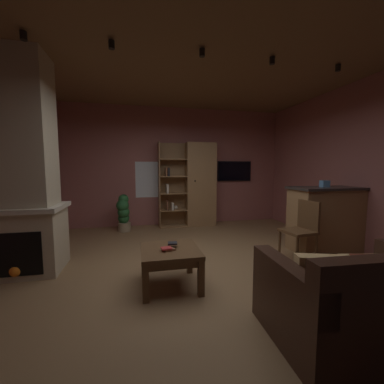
{
  "coord_description": "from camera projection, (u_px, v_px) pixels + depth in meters",
  "views": [
    {
      "loc": [
        -0.8,
        -3.19,
        1.41
      ],
      "look_at": [
        0.0,
        0.4,
        1.05
      ],
      "focal_mm": 22.8,
      "sensor_mm": 36.0,
      "label": 1
    }
  ],
  "objects": [
    {
      "name": "stone_fireplace",
      "position": [
        21.0,
        176.0,
        3.21
      ],
      "size": [
        0.99,
        0.78,
        2.88
      ],
      "color": "#BCAD8E",
      "rests_on": "ground"
    },
    {
      "name": "track_light_spot_2",
      "position": [
        202.0,
        53.0,
        2.97
      ],
      "size": [
        0.07,
        0.07,
        0.09
      ],
      "primitive_type": "cylinder",
      "color": "black"
    },
    {
      "name": "dining_chair",
      "position": [
        302.0,
        227.0,
        3.69
      ],
      "size": [
        0.47,
        0.47,
        0.92
      ],
      "color": "brown",
      "rests_on": "ground"
    },
    {
      "name": "table_book_0",
      "position": [
        169.0,
        249.0,
        2.85
      ],
      "size": [
        0.15,
        0.14,
        0.02
      ],
      "primitive_type": "cube",
      "rotation": [
        0.0,
        0.0,
        0.29
      ],
      "color": "brown",
      "rests_on": "coffee_table"
    },
    {
      "name": "table_book_2",
      "position": [
        173.0,
        243.0,
        2.95
      ],
      "size": [
        0.12,
        0.11,
        0.02
      ],
      "primitive_type": "cube",
      "rotation": [
        0.0,
        0.0,
        -0.1
      ],
      "color": "black",
      "rests_on": "coffee_table"
    },
    {
      "name": "wall_right",
      "position": [
        373.0,
        166.0,
        3.89
      ],
      "size": [
        0.06,
        5.73,
        2.88
      ],
      "primitive_type": "cube",
      "color": "#9E5B56",
      "rests_on": "ground"
    },
    {
      "name": "ceiling",
      "position": [
        199.0,
        52.0,
        3.13
      ],
      "size": [
        5.71,
        5.73,
        0.02
      ],
      "primitive_type": "cube",
      "color": "brown"
    },
    {
      "name": "track_light_spot_4",
      "position": [
        338.0,
        68.0,
        3.42
      ],
      "size": [
        0.07,
        0.07,
        0.09
      ],
      "primitive_type": "cylinder",
      "color": "black"
    },
    {
      "name": "bookshelf_cabinet",
      "position": [
        197.0,
        185.0,
        5.99
      ],
      "size": [
        1.38,
        0.41,
        2.02
      ],
      "color": "#997047",
      "rests_on": "ground"
    },
    {
      "name": "coffee_table",
      "position": [
        170.0,
        256.0,
        2.9
      ],
      "size": [
        0.68,
        0.7,
        0.46
      ],
      "color": "brown",
      "rests_on": "ground"
    },
    {
      "name": "wall_back",
      "position": [
        170.0,
        167.0,
        6.08
      ],
      "size": [
        5.83,
        0.06,
        2.88
      ],
      "primitive_type": "cube",
      "color": "#9E5B56",
      "rests_on": "ground"
    },
    {
      "name": "window_pane_back",
      "position": [
        149.0,
        180.0,
        5.97
      ],
      "size": [
        0.64,
        0.01,
        0.87
      ],
      "primitive_type": "cube",
      "color": "white"
    },
    {
      "name": "potted_floor_plant",
      "position": [
        123.0,
        212.0,
        5.42
      ],
      "size": [
        0.3,
        0.33,
        0.83
      ],
      "color": "#9E896B",
      "rests_on": "ground"
    },
    {
      "name": "track_light_spot_0",
      "position": [
        23.0,
        36.0,
        2.59
      ],
      "size": [
        0.07,
        0.07,
        0.09
      ],
      "primitive_type": "cylinder",
      "color": "black"
    },
    {
      "name": "track_light_spot_1",
      "position": [
        112.0,
        45.0,
        2.78
      ],
      "size": [
        0.07,
        0.07,
        0.09
      ],
      "primitive_type": "cylinder",
      "color": "black"
    },
    {
      "name": "track_light_spot_3",
      "position": [
        272.0,
        61.0,
        3.19
      ],
      "size": [
        0.07,
        0.07,
        0.09
      ],
      "primitive_type": "cylinder",
      "color": "black"
    },
    {
      "name": "table_book_1",
      "position": [
        166.0,
        248.0,
        2.82
      ],
      "size": [
        0.13,
        0.11,
        0.02
      ],
      "primitive_type": "cube",
      "rotation": [
        0.0,
        0.0,
        0.12
      ],
      "color": "#B22D2D",
      "rests_on": "coffee_table"
    },
    {
      "name": "floor",
      "position": [
        198.0,
        270.0,
        3.41
      ],
      "size": [
        5.71,
        5.73,
        0.02
      ],
      "primitive_type": "cube",
      "color": "olive",
      "rests_on": "ground"
    },
    {
      "name": "tissue_box",
      "position": [
        325.0,
        184.0,
        4.07
      ],
      "size": [
        0.14,
        0.14,
        0.11
      ],
      "primitive_type": "cube",
      "rotation": [
        0.0,
        0.0,
        -0.15
      ],
      "color": "#598CBF",
      "rests_on": "kitchen_bar_counter"
    },
    {
      "name": "kitchen_bar_counter",
      "position": [
        330.0,
        219.0,
        4.17
      ],
      "size": [
        1.39,
        0.61,
        1.1
      ],
      "color": "#997047",
      "rests_on": "ground"
    },
    {
      "name": "leather_couch",
      "position": [
        364.0,
        303.0,
        1.99
      ],
      "size": [
        1.54,
        1.0,
        0.84
      ],
      "color": "#382116",
      "rests_on": "ground"
    },
    {
      "name": "wall_mounted_tv",
      "position": [
        234.0,
        171.0,
        6.4
      ],
      "size": [
        0.91,
        0.06,
        0.51
      ],
      "color": "black"
    }
  ]
}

